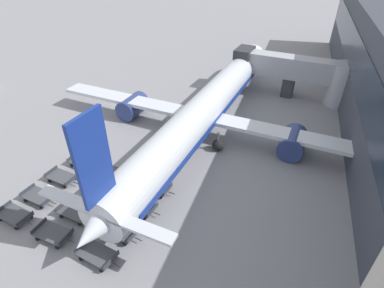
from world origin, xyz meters
TOP-DOWN VIEW (x-y plane):
  - ground_plane at (0.00, 0.00)m, footprint 500.00×500.00m
  - jet_bridge at (24.32, 11.99)m, footprint 18.23×5.92m
  - airplane at (13.72, -2.03)m, footprint 41.37×45.81m
  - baggage_dolly_row_near_col_a at (2.33, -21.72)m, footprint 3.74×2.08m
  - baggage_dolly_row_near_col_b at (6.81, -22.25)m, footprint 3.70×1.93m
  - baggage_dolly_row_near_col_c at (11.33, -22.75)m, footprint 3.74×2.14m
  - baggage_dolly_row_mid_a_col_a at (2.65, -19.19)m, footprint 3.73×2.02m
  - baggage_dolly_row_mid_a_col_b at (7.08, -19.69)m, footprint 3.72×1.98m
  - baggage_dolly_row_mid_a_col_c at (11.79, -20.17)m, footprint 3.74×2.14m
  - baggage_dolly_row_mid_b_col_a at (2.85, -16.23)m, footprint 3.73×2.02m
  - baggage_dolly_row_mid_b_col_b at (7.59, -16.71)m, footprint 3.72×2.01m
  - baggage_dolly_row_mid_b_col_c at (12.06, -17.26)m, footprint 3.74×2.10m
  - baggage_dolly_row_far_col_a at (3.37, -13.44)m, footprint 3.74×2.08m
  - baggage_dolly_row_far_col_b at (7.71, -13.97)m, footprint 3.73×2.02m
  - baggage_dolly_row_far_col_c at (12.29, -14.49)m, footprint 3.73×2.02m

SIDE VIEW (x-z plane):
  - ground_plane at x=0.00m, z-range 0.00..0.00m
  - baggage_dolly_row_near_col_a at x=2.33m, z-range 0.02..0.94m
  - baggage_dolly_row_near_col_b at x=6.81m, z-range 0.02..0.94m
  - baggage_dolly_row_near_col_c at x=11.33m, z-range 0.02..0.94m
  - baggage_dolly_row_mid_a_col_a at x=2.65m, z-range 0.02..0.94m
  - baggage_dolly_row_mid_a_col_b at x=7.08m, z-range 0.02..0.94m
  - baggage_dolly_row_mid_a_col_c at x=11.79m, z-range 0.02..0.94m
  - baggage_dolly_row_mid_b_col_a at x=2.85m, z-range 0.02..0.94m
  - baggage_dolly_row_mid_b_col_b at x=7.59m, z-range 0.02..0.94m
  - baggage_dolly_row_mid_b_col_c at x=12.06m, z-range 0.02..0.94m
  - baggage_dolly_row_far_col_a at x=3.37m, z-range 0.02..0.94m
  - baggage_dolly_row_far_col_b at x=7.71m, z-range 0.02..0.94m
  - baggage_dolly_row_far_col_c at x=12.29m, z-range 0.02..0.94m
  - airplane at x=13.72m, z-range -2.77..9.10m
  - jet_bridge at x=24.32m, z-range 0.66..7.06m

